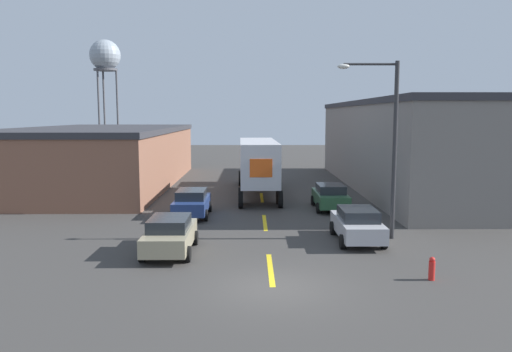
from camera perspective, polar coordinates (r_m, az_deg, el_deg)
ground_plane at (r=17.07m, az=1.92°, el=-12.62°), size 160.00×160.00×0.00m
road_centerline at (r=26.84m, az=1.01°, el=-5.33°), size 0.20×20.26×0.01m
warehouse_left at (r=42.87m, az=-17.36°, el=2.17°), size 12.06×24.72×4.74m
warehouse_right at (r=41.04m, az=17.34°, el=3.44°), size 9.51×29.08×6.83m
semi_truck at (r=36.20m, az=0.15°, el=1.65°), size 3.03×13.20×3.96m
parked_car_left_far at (r=28.58m, az=-7.34°, el=-3.00°), size 2.00×4.23×1.54m
parked_car_right_near at (r=23.22m, az=11.50°, el=-5.41°), size 2.00×4.23×1.54m
parked_car_left_near at (r=21.17m, az=-9.80°, el=-6.58°), size 2.00×4.23×1.54m
parked_car_right_mid at (r=30.80m, az=8.49°, el=-2.30°), size 2.00×4.23×1.54m
water_tower at (r=77.41m, az=-16.87°, el=12.84°), size 4.42×4.42×16.57m
street_lamp at (r=23.54m, az=14.83°, el=4.35°), size 2.80×0.32×8.14m
fire_hydrant at (r=18.69m, az=19.45°, el=-9.94°), size 0.22×0.22×0.83m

